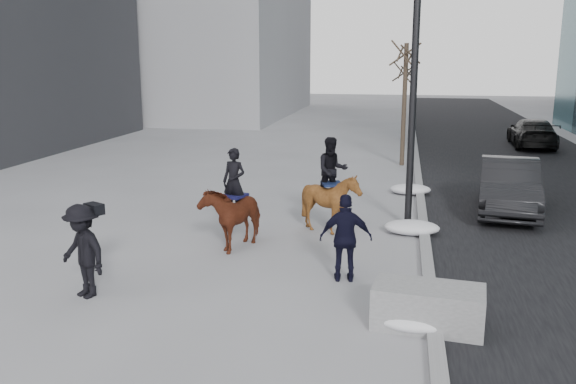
% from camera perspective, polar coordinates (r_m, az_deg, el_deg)
% --- Properties ---
extents(ground, '(120.00, 120.00, 0.00)m').
position_cam_1_polar(ground, '(12.40, -1.04, -7.98)').
color(ground, gray).
rests_on(ground, ground).
extents(road, '(8.00, 90.00, 0.01)m').
position_cam_1_polar(road, '(22.29, 22.44, 0.39)').
color(road, black).
rests_on(road, ground).
extents(curb, '(0.25, 90.00, 0.12)m').
position_cam_1_polar(curb, '(21.80, 12.12, 0.97)').
color(curb, gray).
rests_on(curb, ground).
extents(planter, '(1.87, 1.09, 0.71)m').
position_cam_1_polar(planter, '(10.38, 12.97, -10.43)').
color(planter, gray).
rests_on(planter, ground).
extents(car_near, '(2.13, 4.71, 1.50)m').
position_cam_1_polar(car_near, '(18.38, 19.97, 0.53)').
color(car_near, black).
rests_on(car_near, ground).
extents(car_far, '(2.15, 4.85, 1.38)m').
position_cam_1_polar(car_far, '(32.04, 21.88, 5.16)').
color(car_far, black).
rests_on(car_far, ground).
extents(tree_near, '(1.20, 1.20, 5.39)m').
position_cam_1_polar(tree_near, '(24.99, 10.84, 8.59)').
color(tree_near, '#362620').
rests_on(tree_near, ground).
extents(tree_far, '(1.20, 1.20, 4.27)m').
position_cam_1_polar(tree_far, '(32.51, 10.82, 8.49)').
color(tree_far, '#32281D').
rests_on(tree_far, ground).
extents(mounted_left, '(1.28, 1.93, 2.29)m').
position_cam_1_polar(mounted_left, '(14.19, -5.17, -1.74)').
color(mounted_left, '#4D1F0F').
rests_on(mounted_left, ground).
extents(mounted_right, '(1.66, 1.76, 2.41)m').
position_cam_1_polar(mounted_right, '(15.19, 4.05, -0.32)').
color(mounted_right, '#47250E').
rests_on(mounted_right, ground).
extents(feeder, '(1.07, 0.92, 1.75)m').
position_cam_1_polar(feeder, '(12.01, 5.44, -4.31)').
color(feeder, black).
rests_on(feeder, ground).
extents(camera_crew, '(1.31, 1.10, 1.75)m').
position_cam_1_polar(camera_crew, '(11.79, -18.65, -5.22)').
color(camera_crew, black).
rests_on(camera_crew, ground).
extents(lamppost, '(0.25, 1.61, 9.09)m').
position_cam_1_polar(lamppost, '(15.92, 11.89, 14.65)').
color(lamppost, black).
rests_on(lamppost, ground).
extents(snow_piles, '(1.37, 10.89, 0.35)m').
position_cam_1_polar(snow_piles, '(15.19, 11.53, -3.66)').
color(snow_piles, silver).
rests_on(snow_piles, ground).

